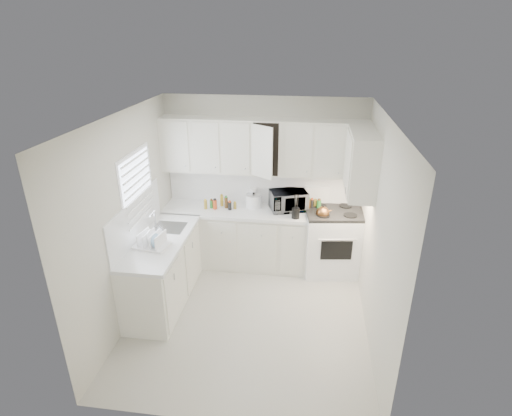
% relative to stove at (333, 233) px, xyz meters
% --- Properties ---
extents(floor, '(3.20, 3.20, 0.00)m').
position_rel_stove_xyz_m(floor, '(-1.09, -1.30, -0.64)').
color(floor, '#B9B6A9').
rests_on(floor, ground).
extents(ceiling, '(3.20, 3.20, 0.00)m').
position_rel_stove_xyz_m(ceiling, '(-1.09, -1.30, 1.96)').
color(ceiling, white).
rests_on(ceiling, ground).
extents(wall_back, '(3.00, 0.00, 3.00)m').
position_rel_stove_xyz_m(wall_back, '(-1.09, 0.30, 0.66)').
color(wall_back, beige).
rests_on(wall_back, ground).
extents(wall_front, '(3.00, 0.00, 3.00)m').
position_rel_stove_xyz_m(wall_front, '(-1.09, -2.90, 0.66)').
color(wall_front, beige).
rests_on(wall_front, ground).
extents(wall_left, '(0.00, 3.20, 3.20)m').
position_rel_stove_xyz_m(wall_left, '(-2.59, -1.30, 0.66)').
color(wall_left, beige).
rests_on(wall_left, ground).
extents(wall_right, '(0.00, 3.20, 3.20)m').
position_rel_stove_xyz_m(wall_right, '(0.41, -1.30, 0.66)').
color(wall_right, beige).
rests_on(wall_right, ground).
extents(window_blinds, '(0.06, 0.96, 1.06)m').
position_rel_stove_xyz_m(window_blinds, '(-2.57, -0.95, 0.91)').
color(window_blinds, white).
rests_on(window_blinds, wall_left).
extents(lower_cabinets_back, '(2.22, 0.60, 0.90)m').
position_rel_stove_xyz_m(lower_cabinets_back, '(-1.48, -0.00, -0.19)').
color(lower_cabinets_back, beige).
rests_on(lower_cabinets_back, floor).
extents(lower_cabinets_left, '(0.60, 1.60, 0.90)m').
position_rel_stove_xyz_m(lower_cabinets_left, '(-2.29, -1.10, -0.19)').
color(lower_cabinets_left, beige).
rests_on(lower_cabinets_left, floor).
extents(countertop_back, '(2.24, 0.64, 0.05)m').
position_rel_stove_xyz_m(countertop_back, '(-1.48, -0.01, 0.28)').
color(countertop_back, silver).
rests_on(countertop_back, lower_cabinets_back).
extents(countertop_left, '(0.64, 1.62, 0.05)m').
position_rel_stove_xyz_m(countertop_left, '(-2.28, -1.10, 0.28)').
color(countertop_left, silver).
rests_on(countertop_left, lower_cabinets_left).
extents(backsplash_back, '(2.98, 0.02, 0.55)m').
position_rel_stove_xyz_m(backsplash_back, '(-1.09, 0.29, 0.58)').
color(backsplash_back, silver).
rests_on(backsplash_back, wall_back).
extents(backsplash_left, '(0.02, 1.60, 0.55)m').
position_rel_stove_xyz_m(backsplash_left, '(-2.58, -1.10, 0.58)').
color(backsplash_left, silver).
rests_on(backsplash_left, wall_left).
extents(upper_cabinets_back, '(3.00, 0.33, 0.80)m').
position_rel_stove_xyz_m(upper_cabinets_back, '(-1.09, 0.13, 0.86)').
color(upper_cabinets_back, beige).
rests_on(upper_cabinets_back, wall_back).
extents(upper_cabinets_right, '(0.33, 0.90, 0.80)m').
position_rel_stove_xyz_m(upper_cabinets_right, '(0.24, -0.48, 0.86)').
color(upper_cabinets_right, beige).
rests_on(upper_cabinets_right, wall_right).
extents(sink, '(0.42, 0.38, 0.30)m').
position_rel_stove_xyz_m(sink, '(-2.28, -0.75, 0.43)').
color(sink, gray).
rests_on(sink, countertop_left).
extents(stove, '(0.92, 0.79, 1.29)m').
position_rel_stove_xyz_m(stove, '(0.00, 0.00, 0.00)').
color(stove, white).
rests_on(stove, floor).
extents(tea_kettle, '(0.26, 0.23, 0.22)m').
position_rel_stove_xyz_m(tea_kettle, '(-0.18, -0.16, 0.41)').
color(tea_kettle, '#955A28').
rests_on(tea_kettle, stove).
extents(frying_pan, '(0.39, 0.49, 0.04)m').
position_rel_stove_xyz_m(frying_pan, '(0.18, 0.16, 0.32)').
color(frying_pan, black).
rests_on(frying_pan, stove).
extents(microwave, '(0.60, 0.46, 0.36)m').
position_rel_stove_xyz_m(microwave, '(-0.69, 0.08, 0.49)').
color(microwave, gray).
rests_on(microwave, countertop_back).
extents(rice_cooker, '(0.26, 0.26, 0.24)m').
position_rel_stove_xyz_m(rice_cooker, '(-1.22, 0.10, 0.43)').
color(rice_cooker, white).
rests_on(rice_cooker, countertop_back).
extents(paper_towel, '(0.12, 0.12, 0.27)m').
position_rel_stove_xyz_m(paper_towel, '(-1.25, 0.22, 0.44)').
color(paper_towel, white).
rests_on(paper_towel, countertop_back).
extents(utensil_crock, '(0.15, 0.15, 0.37)m').
position_rel_stove_xyz_m(utensil_crock, '(-0.57, -0.21, 0.49)').
color(utensil_crock, black).
rests_on(utensil_crock, countertop_back).
extents(dish_rack, '(0.45, 0.37, 0.22)m').
position_rel_stove_xyz_m(dish_rack, '(-2.32, -1.29, 0.42)').
color(dish_rack, white).
rests_on(dish_rack, countertop_left).
extents(spice_left_0, '(0.06, 0.06, 0.13)m').
position_rel_stove_xyz_m(spice_left_0, '(-1.94, 0.12, 0.37)').
color(spice_left_0, olive).
rests_on(spice_left_0, countertop_back).
extents(spice_left_1, '(0.06, 0.06, 0.13)m').
position_rel_stove_xyz_m(spice_left_1, '(-1.87, 0.03, 0.37)').
color(spice_left_1, '#287A2C').
rests_on(spice_left_1, countertop_back).
extents(spice_left_2, '(0.06, 0.06, 0.13)m').
position_rel_stove_xyz_m(spice_left_2, '(-1.79, 0.12, 0.37)').
color(spice_left_2, '#C5441A').
rests_on(spice_left_2, countertop_back).
extents(spice_left_3, '(0.06, 0.06, 0.13)m').
position_rel_stove_xyz_m(spice_left_3, '(-1.72, 0.03, 0.37)').
color(spice_left_3, gold).
rests_on(spice_left_3, countertop_back).
extents(spice_left_4, '(0.06, 0.06, 0.13)m').
position_rel_stove_xyz_m(spice_left_4, '(-1.64, 0.12, 0.37)').
color(spice_left_4, '#513517').
rests_on(spice_left_4, countertop_back).
extents(spice_left_5, '(0.06, 0.06, 0.13)m').
position_rel_stove_xyz_m(spice_left_5, '(-1.57, 0.03, 0.37)').
color(spice_left_5, black).
rests_on(spice_left_5, countertop_back).
extents(spice_left_6, '(0.06, 0.06, 0.13)m').
position_rel_stove_xyz_m(spice_left_6, '(-1.49, 0.12, 0.37)').
color(spice_left_6, olive).
rests_on(spice_left_6, countertop_back).
extents(sauce_right_0, '(0.06, 0.06, 0.19)m').
position_rel_stove_xyz_m(sauce_right_0, '(-0.51, 0.16, 0.40)').
color(sauce_right_0, '#C5441A').
rests_on(sauce_right_0, countertop_back).
extents(sauce_right_1, '(0.06, 0.06, 0.19)m').
position_rel_stove_xyz_m(sauce_right_1, '(-0.46, 0.10, 0.40)').
color(sauce_right_1, gold).
rests_on(sauce_right_1, countertop_back).
extents(sauce_right_2, '(0.06, 0.06, 0.19)m').
position_rel_stove_xyz_m(sauce_right_2, '(-0.40, 0.16, 0.40)').
color(sauce_right_2, '#513517').
rests_on(sauce_right_2, countertop_back).
extents(sauce_right_3, '(0.06, 0.06, 0.19)m').
position_rel_stove_xyz_m(sauce_right_3, '(-0.35, 0.10, 0.40)').
color(sauce_right_3, black).
rests_on(sauce_right_3, countertop_back).
extents(sauce_right_4, '(0.06, 0.06, 0.19)m').
position_rel_stove_xyz_m(sauce_right_4, '(-0.29, 0.16, 0.40)').
color(sauce_right_4, olive).
rests_on(sauce_right_4, countertop_back).
extents(sauce_right_5, '(0.06, 0.06, 0.19)m').
position_rel_stove_xyz_m(sauce_right_5, '(-0.24, 0.10, 0.40)').
color(sauce_right_5, '#287A2C').
rests_on(sauce_right_5, countertop_back).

